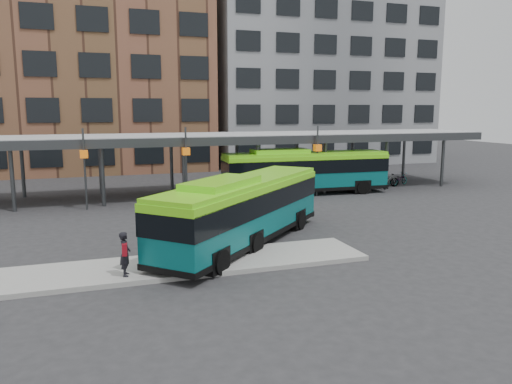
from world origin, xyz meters
name	(u,v)px	position (x,y,z in m)	size (l,w,h in m)	color
ground	(290,236)	(0.00, 0.00, 0.00)	(120.00, 120.00, 0.00)	#28282B
boarding_island	(186,265)	(-5.50, -3.00, 0.09)	(14.00, 3.00, 0.18)	gray
canopy	(219,138)	(-0.06, 12.87, 3.91)	(40.00, 6.53, 4.80)	#999B9E
building_brick	(69,56)	(-10.00, 32.00, 11.00)	(26.00, 14.00, 22.00)	brown
building_grey	(313,73)	(16.00, 32.00, 10.00)	(24.00, 14.00, 20.00)	slate
bus_front	(243,208)	(-2.50, -0.73, 1.63)	(9.77, 9.73, 3.13)	#085759
bus_rear	(305,170)	(5.54, 10.63, 1.67)	(11.69, 2.96, 3.20)	#085759
pedestrian	(125,254)	(-7.74, -3.84, 0.97)	(0.44, 0.64, 1.56)	black
bike_rack	(380,180)	(12.56, 12.11, 0.48)	(5.10, 1.55, 1.04)	slate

